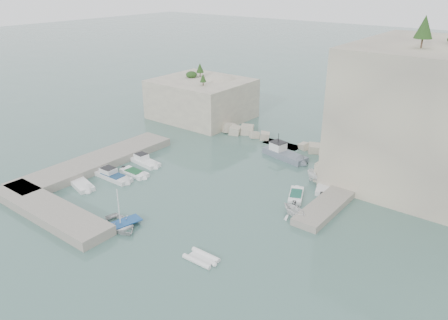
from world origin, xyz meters
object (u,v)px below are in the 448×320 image
Objects in this scene: rowboat at (121,228)px; tender_east_d at (326,183)px; tender_east_c at (324,189)px; work_boat at (285,158)px; inflatable_dinghy at (201,260)px; motorboat_c at (134,175)px; motorboat_d at (113,178)px; tender_east_a at (294,216)px; tender_east_b at (296,198)px; motorboat_e at (82,187)px; motorboat_b at (145,164)px.

rowboat is 26.03m from tender_east_d.
tender_east_c is 10.48m from work_boat.
motorboat_c is at bearing 154.86° from inflatable_dinghy.
tender_east_d is (21.14, 13.30, 0.00)m from motorboat_c.
rowboat is (10.19, -7.21, 0.00)m from motorboat_d.
inflatable_dinghy is 0.45× the size of work_boat.
inflatable_dinghy is 0.99× the size of tender_east_a.
tender_east_b is (11.17, 17.18, 0.00)m from rowboat.
tender_east_a reaches higher than motorboat_e.
motorboat_e is 0.93× the size of rowboat.
motorboat_c is 1.31× the size of tender_east_a.
tender_east_a is at bearing -177.11° from tender_east_b.
tender_east_d is at bearing -34.35° from tender_east_b.
inflatable_dinghy is at bearing 153.24° from tender_east_b.
tender_east_b is 4.55m from tender_east_c.
tender_east_c is 0.66× the size of work_boat.
tender_east_a reaches higher than rowboat.
work_boat is at bearing 103.23° from inflatable_dinghy.
motorboat_d is at bearing 108.24° from tender_east_d.
work_boat is at bearing 47.76° from tender_east_d.
tender_east_b is (22.44, 13.95, 0.00)m from motorboat_e.
tender_east_b is at bearing 46.19° from tender_east_a.
tender_east_b is at bearing 152.52° from tender_east_d.
motorboat_e is 11.72m from rowboat.
work_boat is at bearing 54.20° from motorboat_d.
motorboat_d is at bearing 88.93° from motorboat_e.
tender_east_a reaches higher than tender_east_b.
tender_east_b is at bearing 45.95° from motorboat_e.
inflatable_dinghy is at bearing -24.20° from motorboat_b.
motorboat_b reaches higher than motorboat_e.
motorboat_b is at bearing -124.02° from work_boat.
inflatable_dinghy is (19.18, -8.70, 0.00)m from motorboat_c.
tender_east_b is 0.59× the size of work_boat.
rowboat is at bearing 123.28° from tender_east_b.
motorboat_c and tender_east_c have the same top height.
tender_east_a is at bearing 163.59° from tender_east_c.
motorboat_b is 1.22× the size of tender_east_b.
tender_east_c is (12.74, 21.44, 0.00)m from rowboat.
tender_east_a is 16.45m from work_boat.
tender_east_a is at bearing 10.90° from motorboat_c.
work_boat is at bearing 55.05° from motorboat_c.
motorboat_b is 0.72× the size of work_boat.
motorboat_b is 9.87m from motorboat_e.
motorboat_b is at bearing 96.67° from tender_east_d.
motorboat_e is at bearing 173.27° from inflatable_dinghy.
tender_east_a is 4.27m from tender_east_b.
rowboat is 24.94m from tender_east_c.
tender_east_a is at bearing 76.64° from inflatable_dinghy.
tender_east_b is at bearing 16.71° from motorboat_b.
motorboat_b is 19.99m from work_boat.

